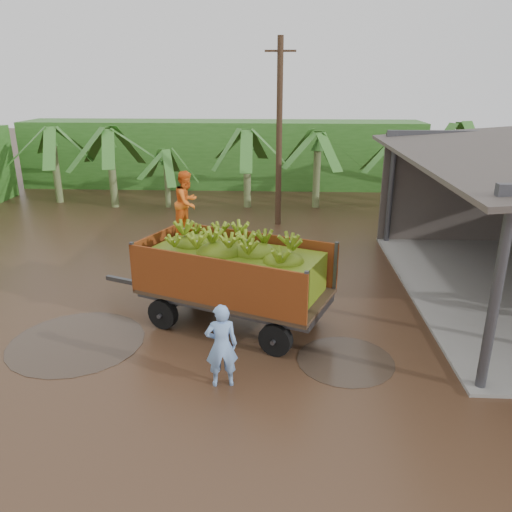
# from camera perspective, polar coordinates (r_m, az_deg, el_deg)

# --- Properties ---
(ground) EXTENTS (100.00, 100.00, 0.00)m
(ground) POSITION_cam_1_polar(r_m,az_deg,el_deg) (13.68, -2.87, -5.50)
(ground) COLOR black
(ground) RESTS_ON ground
(hedge_north) EXTENTS (22.00, 3.00, 3.60)m
(hedge_north) POSITION_cam_1_polar(r_m,az_deg,el_deg) (28.80, -3.88, 11.58)
(hedge_north) COLOR #2D661E
(hedge_north) RESTS_ON ground
(banana_trailer) EXTENTS (6.26, 3.75, 3.68)m
(banana_trailer) POSITION_cam_1_polar(r_m,az_deg,el_deg) (12.10, -2.59, -1.85)
(banana_trailer) COLOR #A64817
(banana_trailer) RESTS_ON ground
(man_blue) EXTENTS (0.71, 0.53, 1.76)m
(man_blue) POSITION_cam_1_polar(r_m,az_deg,el_deg) (9.92, -3.97, -10.18)
(man_blue) COLOR #7DA7E4
(man_blue) RESTS_ON ground
(utility_pole) EXTENTS (1.20, 0.24, 7.34)m
(utility_pole) POSITION_cam_1_polar(r_m,az_deg,el_deg) (20.46, 2.66, 13.77)
(utility_pole) COLOR #47301E
(utility_pole) RESTS_ON ground
(banana_plants) EXTENTS (24.86, 20.32, 4.36)m
(banana_plants) POSITION_cam_1_polar(r_m,az_deg,el_deg) (19.79, -17.78, 7.32)
(banana_plants) COLOR #2D661E
(banana_plants) RESTS_ON ground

